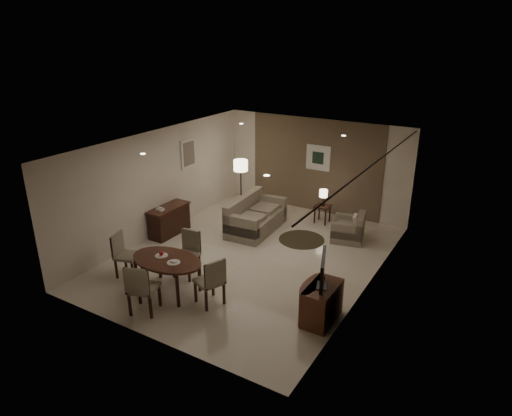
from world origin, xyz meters
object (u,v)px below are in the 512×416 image
Objects in this scene: chair_right at (209,281)px; sofa at (256,215)px; tv_cabinet at (322,303)px; dining_table at (168,275)px; chair_left at (128,255)px; console_desk at (169,220)px; armchair at (348,227)px; chair_near at (144,287)px; floor_lamp at (241,187)px; chair_far at (186,255)px; side_table at (322,214)px.

sofa is (-1.01, 3.44, -0.05)m from chair_right.
tv_cabinet is 2.16m from chair_right.
chair_left reaches higher than dining_table.
armchair is (4.10, 2.02, -0.02)m from console_desk.
chair_near is 5.26m from floor_lamp.
chair_right reaches higher than tv_cabinet.
chair_left is (-1.16, 0.06, 0.12)m from dining_table.
chair_near reaches higher than armchair.
tv_cabinet is at bearing -97.80° from chair_left.
chair_far is 3.81m from floor_lamp.
chair_far is (1.76, -1.48, 0.12)m from console_desk.
chair_near is at bearing -77.56° from floor_lamp.
armchair is at bearing -35.32° from side_table.
chair_near is at bearing -24.42° from chair_right.
chair_far is at bearing -75.44° from floor_lamp.
sofa is at bearing 36.74° from console_desk.
console_desk is at bearing 135.02° from chair_far.
console_desk is 3.52m from chair_near.
chair_far is at bearing -97.97° from chair_right.
sofa is at bearing 137.20° from tv_cabinet.
chair_far is at bearing -107.75° from side_table.
dining_table is 1.93× the size of armchair.
chair_left is at bearing -72.10° from console_desk.
chair_right reaches higher than chair_left.
chair_right reaches higher than sofa.
armchair is (2.29, 0.67, -0.09)m from sofa.
chair_far is at bearing -75.75° from chair_left.
side_table is (1.26, 4.89, -0.11)m from dining_table.
floor_lamp is at bearing 69.98° from console_desk.
chair_far is 1.24m from chair_left.
tv_cabinet is 0.58× the size of dining_table.
chair_near is 1.50m from chair_left.
chair_right is at bearing -155.32° from chair_near.
chair_near is (0.09, -0.77, 0.15)m from dining_table.
tv_cabinet is 3.29m from chair_near.
tv_cabinet is at bearing -136.70° from sofa.
chair_right reaches higher than chair_far.
side_table is 2.42m from floor_lamp.
dining_table is 0.99m from chair_right.
chair_left is at bearing -116.60° from side_table.
chair_left is at bearing -91.58° from floor_lamp.
armchair is at bearing -132.52° from chair_near.
chair_far is 4.22m from armchair.
side_table is at bearing -137.89° from armchair.
chair_far reaches higher than side_table.
chair_right is 4.84m from side_table.
chair_far is at bearing 179.68° from tv_cabinet.
floor_lamp is (-1.13, 5.13, 0.28)m from chair_near.
chair_far is 1.04× the size of chair_left.
dining_table is (1.84, -2.17, -0.01)m from console_desk.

